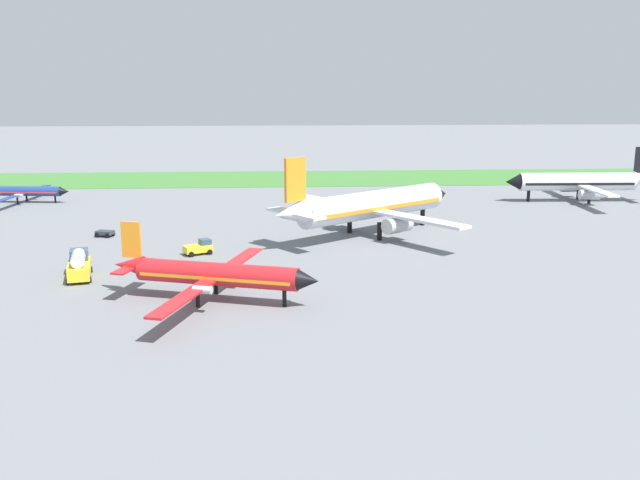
% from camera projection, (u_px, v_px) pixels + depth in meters
% --- Properties ---
extents(ground_plane, '(600.00, 600.00, 0.00)m').
position_uv_depth(ground_plane, '(252.00, 271.00, 82.07)').
color(ground_plane, slate).
extents(grass_taxiway_strip, '(360.00, 28.00, 0.08)m').
position_uv_depth(grass_taxiway_strip, '(264.00, 179.00, 162.29)').
color(grass_taxiway_strip, '#3D7533').
rests_on(grass_taxiway_strip, ground_plane).
extents(airplane_taxiing_turboprop, '(17.23, 20.07, 6.02)m').
position_uv_depth(airplane_taxiing_turboprop, '(24.00, 191.00, 129.09)').
color(airplane_taxiing_turboprop, navy).
rests_on(airplane_taxiing_turboprop, ground_plane).
extents(airplane_foreground_turboprop, '(21.94, 25.39, 7.83)m').
position_uv_depth(airplane_foreground_turboprop, '(213.00, 274.00, 70.13)').
color(airplane_foreground_turboprop, red).
rests_on(airplane_foreground_turboprop, ground_plane).
extents(airplane_parked_jet_far, '(28.55, 29.13, 10.30)m').
position_uv_depth(airplane_parked_jet_far, '(580.00, 182.00, 130.20)').
color(airplane_parked_jet_far, white).
rests_on(airplane_parked_jet_far, ground_plane).
extents(airplane_midfield_jet, '(29.85, 29.49, 12.36)m').
position_uv_depth(airplane_midfield_jet, '(370.00, 206.00, 100.44)').
color(airplane_midfield_jet, silver).
rests_on(airplane_midfield_jet, ground_plane).
extents(fuel_truck_near_gate, '(3.82, 6.88, 3.29)m').
position_uv_depth(fuel_truck_near_gate, '(79.00, 264.00, 78.81)').
color(fuel_truck_near_gate, yellow).
rests_on(fuel_truck_near_gate, ground_plane).
extents(baggage_cart_midfield, '(2.80, 2.39, 0.90)m').
position_uv_depth(baggage_cart_midfield, '(105.00, 233.00, 100.34)').
color(baggage_cart_midfield, '#2D333D').
rests_on(baggage_cart_midfield, ground_plane).
extents(pushback_tug_by_runway, '(4.02, 3.29, 1.95)m').
position_uv_depth(pushback_tug_by_runway, '(199.00, 247.00, 89.88)').
color(pushback_tug_by_runway, yellow).
rests_on(pushback_tug_by_runway, ground_plane).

